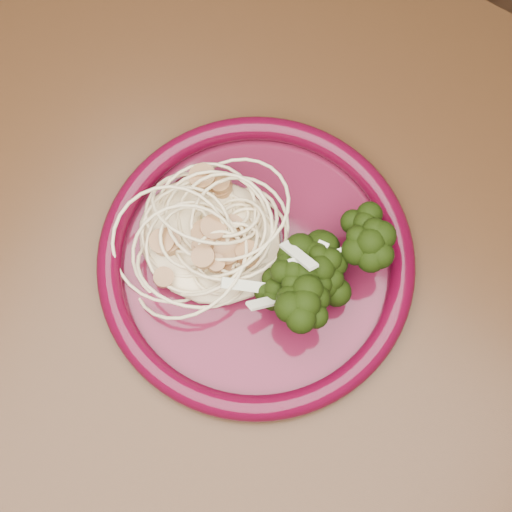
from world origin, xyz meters
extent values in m
plane|color=#51301B|center=(0.00, 0.00, 0.00)|extent=(3.50, 3.50, 0.00)
cube|color=#472814|center=(0.00, 0.00, 0.73)|extent=(1.20, 0.80, 0.04)
cylinder|color=#472814|center=(-0.55, 0.35, 0.35)|extent=(0.06, 0.06, 0.71)
cylinder|color=#510E22|center=(0.01, 0.07, 0.75)|extent=(0.28, 0.28, 0.01)
torus|color=#51051B|center=(0.01, 0.07, 0.76)|extent=(0.29, 0.29, 0.02)
ellipsoid|color=#F9E5B2|center=(-0.03, 0.07, 0.77)|extent=(0.14, 0.12, 0.03)
ellipsoid|color=black|center=(0.06, 0.08, 0.78)|extent=(0.10, 0.15, 0.05)
camera|label=1|loc=(0.10, -0.07, 1.30)|focal=50.00mm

